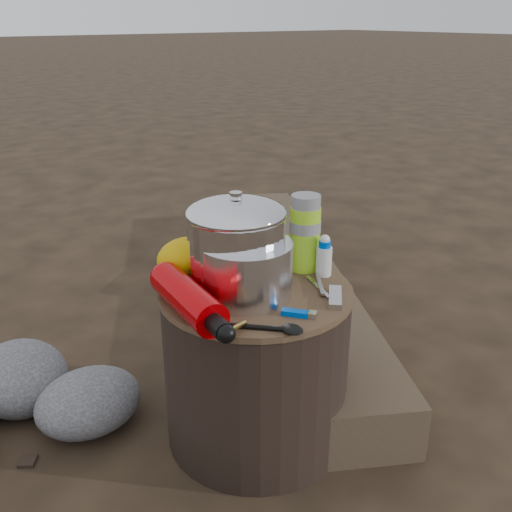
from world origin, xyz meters
TOP-DOWN VIEW (x-y plane):
  - ground at (0.00, 0.00)m, footprint 60.00×60.00m
  - stump at (0.00, 0.00)m, footprint 0.43×0.43m
  - rock_ring at (-0.48, 0.06)m, footprint 0.44×0.97m
  - log_main at (0.54, 0.52)m, footprint 1.09×1.68m
  - log_small at (0.70, 1.03)m, footprint 1.00×0.83m
  - foil_windscreen at (-0.04, -0.01)m, footprint 0.20×0.20m
  - camping_pot at (-0.04, 0.02)m, footprint 0.21×0.21m
  - fuel_bottle at (-0.18, -0.02)m, footprint 0.10×0.31m
  - thermos at (0.16, 0.02)m, footprint 0.07×0.07m
  - travel_mug at (0.09, 0.13)m, footprint 0.08×0.08m
  - stuff_sack at (-0.09, 0.14)m, footprint 0.14×0.12m
  - food_pouch at (0.01, 0.15)m, footprint 0.12×0.06m
  - lighter at (-0.01, -0.15)m, footprint 0.06×0.07m
  - multitool at (0.10, -0.15)m, footprint 0.09×0.09m
  - pot_grabber at (0.11, -0.08)m, footprint 0.08×0.12m
  - spork at (-0.11, -0.15)m, footprint 0.13×0.13m
  - squeeze_bottle at (0.17, -0.03)m, footprint 0.04×0.04m

SIDE VIEW (x-z plane):
  - ground at x=0.00m, z-range 0.00..0.00m
  - log_small at x=0.70m, z-range 0.00..0.09m
  - log_main at x=0.54m, z-range 0.00..0.15m
  - rock_ring at x=-0.48m, z-range 0.00..0.19m
  - stump at x=0.00m, z-range 0.00..0.40m
  - pot_grabber at x=0.11m, z-range 0.40..0.41m
  - spork at x=-0.11m, z-range 0.40..0.41m
  - lighter at x=-0.01m, z-range 0.40..0.41m
  - multitool at x=0.10m, z-range 0.40..0.41m
  - fuel_bottle at x=-0.18m, z-range 0.40..0.47m
  - squeeze_bottle at x=0.17m, z-range 0.40..0.49m
  - stuff_sack at x=-0.09m, z-range 0.40..0.50m
  - foil_windscreen at x=-0.04m, z-range 0.40..0.52m
  - travel_mug at x=0.09m, z-range 0.40..0.53m
  - food_pouch at x=0.01m, z-range 0.40..0.55m
  - thermos at x=0.16m, z-range 0.40..0.58m
  - camping_pot at x=-0.04m, z-range 0.40..0.61m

